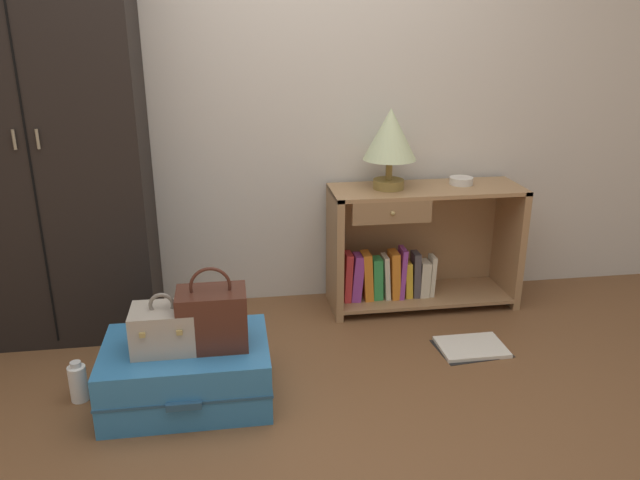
# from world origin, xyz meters

# --- Properties ---
(ground_plane) EXTENTS (9.00, 9.00, 0.00)m
(ground_plane) POSITION_xyz_m (0.00, 0.00, 0.00)
(ground_plane) COLOR brown
(back_wall) EXTENTS (6.40, 0.10, 2.60)m
(back_wall) POSITION_xyz_m (0.00, 1.50, 1.30)
(back_wall) COLOR beige
(back_wall) RESTS_ON ground_plane
(wardrobe) EXTENTS (0.97, 0.47, 2.14)m
(wardrobe) POSITION_xyz_m (-1.11, 1.20, 1.07)
(wardrobe) COLOR black
(wardrobe) RESTS_ON ground_plane
(bookshelf) EXTENTS (1.07, 0.39, 0.70)m
(bookshelf) POSITION_xyz_m (0.81, 1.25, 0.34)
(bookshelf) COLOR #A37A51
(bookshelf) RESTS_ON ground_plane
(table_lamp) EXTENTS (0.29, 0.29, 0.44)m
(table_lamp) POSITION_xyz_m (0.64, 1.25, 0.98)
(table_lamp) COLOR olive
(table_lamp) RESTS_ON bookshelf
(bowl) EXTENTS (0.13, 0.13, 0.04)m
(bowl) POSITION_xyz_m (1.07, 1.27, 0.72)
(bowl) COLOR silver
(bowl) RESTS_ON bookshelf
(suitcase_large) EXTENTS (0.71, 0.52, 0.27)m
(suitcase_large) POSITION_xyz_m (-0.44, 0.44, 0.13)
(suitcase_large) COLOR teal
(suitcase_large) RESTS_ON ground_plane
(train_case) EXTENTS (0.26, 0.21, 0.26)m
(train_case) POSITION_xyz_m (-0.52, 0.42, 0.36)
(train_case) COLOR #A89E8E
(train_case) RESTS_ON suitcase_large
(handbag) EXTENTS (0.29, 0.19, 0.36)m
(handbag) POSITION_xyz_m (-0.32, 0.42, 0.40)
(handbag) COLOR #472319
(handbag) RESTS_ON suitcase_large
(bottle) EXTENTS (0.08, 0.08, 0.19)m
(bottle) POSITION_xyz_m (-0.92, 0.50, 0.09)
(bottle) COLOR white
(bottle) RESTS_ON ground_plane
(open_book_on_floor) EXTENTS (0.37, 0.29, 0.02)m
(open_book_on_floor) POSITION_xyz_m (0.95, 0.67, 0.01)
(open_book_on_floor) COLOR white
(open_book_on_floor) RESTS_ON ground_plane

